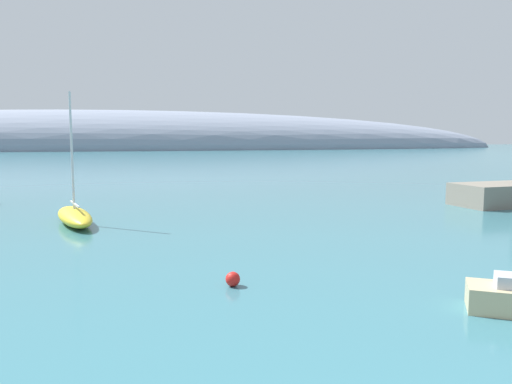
% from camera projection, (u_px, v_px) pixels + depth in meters
% --- Properties ---
extents(distant_ridge, '(380.58, 66.05, 34.17)m').
position_uv_depth(distant_ridge, '(110.00, 149.00, 218.31)').
color(distant_ridge, gray).
rests_on(distant_ridge, ground).
extents(sailboat_yellow_near_shore, '(3.72, 7.56, 8.44)m').
position_uv_depth(sailboat_yellow_near_shore, '(74.00, 216.00, 31.84)').
color(sailboat_yellow_near_shore, yellow).
rests_on(sailboat_yellow_near_shore, water).
extents(mooring_buoy_red, '(0.56, 0.56, 0.56)m').
position_uv_depth(mooring_buoy_red, '(233.00, 279.00, 18.68)').
color(mooring_buoy_red, red).
rests_on(mooring_buoy_red, water).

